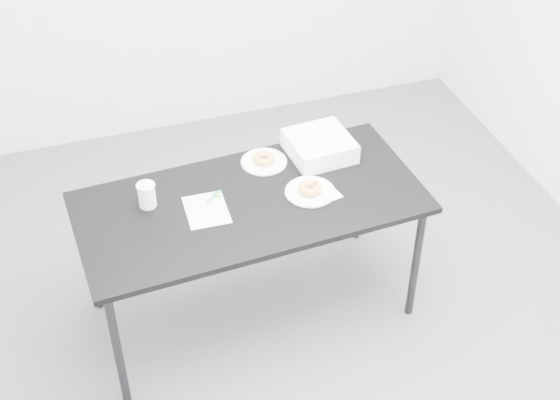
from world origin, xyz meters
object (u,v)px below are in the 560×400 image
object	(u,v)px
scorecard	(206,210)
plate_far	(264,162)
plate_near	(310,192)
donut_far	(264,158)
coffee_cup	(147,195)
table	(251,209)
donut_near	(310,188)
bakery_box	(320,146)
pen	(213,197)

from	to	relation	value
scorecard	plate_far	size ratio (longest dim) A/B	1.05
plate_near	donut_far	distance (m)	0.35
coffee_cup	plate_far	bearing A→B (deg)	14.14
table	plate_far	distance (m)	0.33
table	donut_near	bearing A→B (deg)	-10.30
plate_near	bakery_box	size ratio (longest dim) A/B	0.79
pen	donut_far	world-z (taller)	donut_far
pen	donut_near	size ratio (longest dim) A/B	1.00
donut_near	pen	bearing A→B (deg)	166.38
coffee_cup	pen	bearing A→B (deg)	-7.17
donut_far	bakery_box	bearing A→B (deg)	-3.85
donut_near	donut_far	size ratio (longest dim) A/B	1.04
pen	donut_near	world-z (taller)	donut_near
plate_near	donut_far	xyz separation A→B (m)	(-0.14, 0.31, 0.02)
scorecard	pen	bearing A→B (deg)	58.51
coffee_cup	bakery_box	distance (m)	0.95
table	coffee_cup	xyz separation A→B (m)	(-0.49, 0.12, 0.12)
plate_near	coffee_cup	world-z (taller)	coffee_cup
bakery_box	donut_far	bearing A→B (deg)	171.57
scorecard	plate_near	xyz separation A→B (m)	(0.52, -0.03, 0.01)
table	bakery_box	world-z (taller)	bakery_box
table	plate_near	world-z (taller)	plate_near
donut_far	pen	bearing A→B (deg)	-148.15
pen	donut_near	distance (m)	0.48
scorecard	coffee_cup	bearing A→B (deg)	156.74
donut_near	donut_far	bearing A→B (deg)	114.47
scorecard	donut_near	xyz separation A→B (m)	(0.52, -0.03, 0.03)
plate_far	donut_far	xyz separation A→B (m)	(0.00, 0.00, 0.02)
plate_far	pen	bearing A→B (deg)	-148.15
table	donut_near	distance (m)	0.31
donut_far	scorecard	bearing A→B (deg)	-143.10
bakery_box	table	bearing A→B (deg)	-155.10
table	donut_far	size ratio (longest dim) A/B	15.43
plate_far	coffee_cup	distance (m)	0.66
donut_far	coffee_cup	world-z (taller)	coffee_cup
table	scorecard	bearing A→B (deg)	178.19
donut_near	plate_far	size ratio (longest dim) A/B	0.49
donut_far	coffee_cup	distance (m)	0.66
scorecard	donut_far	size ratio (longest dim) A/B	2.24
plate_far	bakery_box	bearing A→B (deg)	-3.85
table	donut_far	xyz separation A→B (m)	(0.16, 0.28, 0.08)
table	pen	world-z (taller)	pen
pen	bakery_box	world-z (taller)	bakery_box
pen	donut_far	size ratio (longest dim) A/B	1.04
scorecard	plate_far	world-z (taller)	plate_far
pen	coffee_cup	xyz separation A→B (m)	(-0.32, 0.04, 0.06)
plate_near	plate_far	world-z (taller)	plate_near
scorecard	coffee_cup	size ratio (longest dim) A/B	1.98
plate_near	donut_near	distance (m)	0.02
plate_far	donut_far	distance (m)	0.02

